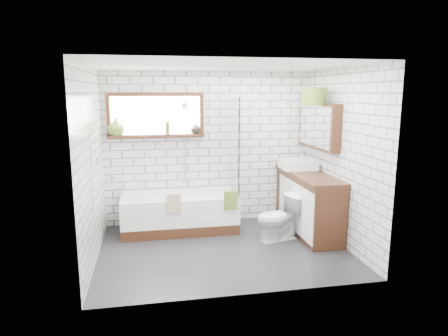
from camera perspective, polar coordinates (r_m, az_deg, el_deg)
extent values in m
cube|color=black|center=(5.71, -0.10, -11.54)|extent=(3.40, 2.60, 0.01)
cube|color=white|center=(5.29, -0.11, 14.47)|extent=(3.40, 2.60, 0.01)
cube|color=white|center=(6.63, -2.19, 2.86)|extent=(3.40, 0.01, 2.50)
cube|color=white|center=(4.11, 3.25, -2.11)|extent=(3.40, 0.01, 2.50)
cube|color=white|center=(5.32, -18.46, 0.32)|extent=(0.01, 2.60, 2.50)
cube|color=white|center=(5.91, 16.36, 1.45)|extent=(0.01, 2.60, 2.50)
cube|color=black|center=(6.46, -9.70, 7.41)|extent=(1.52, 0.16, 0.68)
cube|color=white|center=(5.33, -17.95, -0.19)|extent=(0.06, 0.52, 1.00)
cube|color=black|center=(6.37, 13.42, 5.86)|extent=(0.16, 1.20, 0.70)
cylinder|color=silver|center=(6.53, -5.62, 3.57)|extent=(0.02, 0.02, 1.30)
cube|color=white|center=(6.39, -6.36, -6.33)|extent=(1.79, 0.79, 0.58)
cube|color=white|center=(6.29, 1.43, 3.17)|extent=(0.02, 0.72, 1.50)
cube|color=#4E6D20|center=(6.04, 0.98, -4.62)|extent=(0.21, 0.06, 0.28)
cube|color=tan|center=(5.93, -7.19, -5.00)|extent=(0.21, 0.05, 0.28)
cube|color=black|center=(6.38, 11.92, -4.84)|extent=(0.53, 1.65, 0.94)
cube|color=white|center=(6.53, 10.51, 0.53)|extent=(0.53, 0.46, 0.15)
cylinder|color=silver|center=(6.58, 11.83, 1.02)|extent=(0.04, 0.04, 0.16)
imported|color=white|center=(5.98, 7.79, -7.05)|extent=(0.53, 0.74, 0.68)
imported|color=#557223|center=(6.46, -15.17, 5.55)|extent=(0.34, 0.34, 0.27)
imported|color=black|center=(6.49, -4.05, 5.50)|extent=(0.21, 0.21, 0.18)
cylinder|color=#557223|center=(6.45, -8.07, 5.51)|extent=(0.08, 0.08, 0.20)
cylinder|color=#4E6D20|center=(6.13, 12.74, 9.93)|extent=(0.36, 0.36, 0.26)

